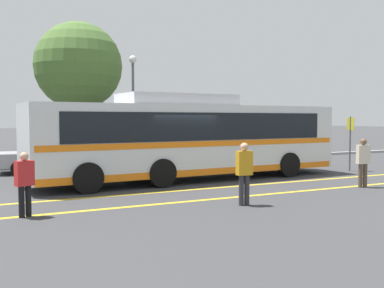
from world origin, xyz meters
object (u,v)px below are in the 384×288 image
parked_car_2 (163,152)px  pedestrian_0 (363,160)px  parked_car_1 (49,155)px  transit_bus (192,137)px  tree_0 (78,66)px  parked_car_3 (259,148)px  pedestrian_2 (25,181)px  street_lamp (133,92)px  bus_stop_sign (350,137)px  pedestrian_1 (244,170)px

parked_car_2 → pedestrian_0: 9.94m
parked_car_1 → transit_bus: bearing=-134.8°
transit_bus → tree_0: bearing=-172.4°
transit_bus → parked_car_3: (6.69, 5.05, -0.91)m
transit_bus → parked_car_3: 8.43m
parked_car_3 → pedestrian_2: size_ratio=2.62×
pedestrian_0 → street_lamp: bearing=-52.5°
pedestrian_2 → tree_0: size_ratio=0.20×
pedestrian_0 → bus_stop_sign: 5.12m
transit_bus → street_lamp: size_ratio=2.22×
pedestrian_2 → bus_stop_sign: size_ratio=0.63×
parked_car_3 → tree_0: tree_0 is taller
transit_bus → parked_car_2: 5.07m
transit_bus → bus_stop_sign: size_ratio=5.19×
parked_car_3 → pedestrian_0: 9.66m
pedestrian_2 → bus_stop_sign: 14.79m
transit_bus → pedestrian_0: (4.44, -4.35, -0.70)m
parked_car_1 → street_lamp: (4.83, 2.57, 3.10)m
street_lamp → parked_car_1: bearing=-152.0°
pedestrian_1 → street_lamp: bearing=-90.2°
parked_car_1 → pedestrian_1: size_ratio=2.55×
transit_bus → parked_car_1: size_ratio=2.94×
pedestrian_1 → tree_0: 16.46m
parked_car_2 → street_lamp: size_ratio=0.75×
parked_car_1 → parked_car_2: bearing=-88.8°
tree_0 → street_lamp: bearing=-50.3°
transit_bus → parked_car_3: transit_bus is taller
transit_bus → street_lamp: bearing=174.5°
parked_car_2 → bus_stop_sign: 8.85m
pedestrian_0 → bus_stop_sign: bus_stop_sign is taller
parked_car_3 → street_lamp: street_lamp is taller
parked_car_2 → street_lamp: bearing=-166.5°
parked_car_1 → pedestrian_0: pedestrian_0 is taller
parked_car_1 → parked_car_2: (5.34, -0.32, 0.01)m
transit_bus → bus_stop_sign: transit_bus is taller
parked_car_3 → bus_stop_sign: bus_stop_sign is taller
pedestrian_0 → parked_car_2: bearing=-49.9°
bus_stop_sign → parked_car_3: bearing=-171.9°
street_lamp → pedestrian_2: bearing=-119.9°
pedestrian_2 → parked_car_2: bearing=-148.8°
transit_bus → bus_stop_sign: (7.79, -0.52, -0.10)m
parked_car_3 → bus_stop_sign: size_ratio=1.67×
parked_car_2 → pedestrian_0: (3.60, -9.26, 0.21)m
pedestrian_2 → parked_car_3: bearing=-164.8°
parked_car_1 → bus_stop_sign: bearing=-110.5°
bus_stop_sign → street_lamp: street_lamp is taller
transit_bus → parked_car_3: size_ratio=3.12×
parked_car_3 → street_lamp: 7.58m
parked_car_3 → pedestrian_0: pedestrian_0 is taller
parked_car_1 → pedestrian_2: bearing=172.3°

